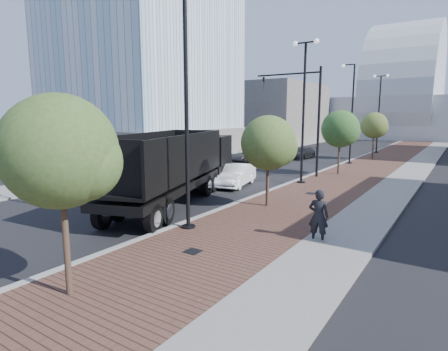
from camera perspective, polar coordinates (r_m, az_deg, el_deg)
The scene contains 23 objects.
sidewalk at distance 41.82m, azimuth 24.78°, elevation 2.25°, with size 7.00×140.00×0.12m, color #4C2D23.
concrete_strip at distance 41.50m, azimuth 28.46°, elevation 1.94°, with size 2.40×140.00×0.13m, color slate.
curb at distance 42.47m, azimuth 20.12°, elevation 2.65°, with size 0.30×140.00×0.14m, color gray.
west_sidewalk at distance 47.16m, azimuth 4.56°, elevation 3.79°, with size 4.00×140.00×0.12m, color slate.
dump_truck at distance 21.71m, azimuth -5.17°, elevation 1.29°, with size 6.96×13.85×3.71m.
white_sedan at distance 24.05m, azimuth 1.84°, elevation 0.05°, with size 1.50×4.30×1.42m, color white.
dark_car_mid at distance 35.35m, azimuth 3.96°, elevation 3.02°, with size 2.39×5.18×1.44m, color black.
dark_car_far at distance 40.10m, azimuth 12.00°, elevation 3.40°, with size 1.65×4.05×1.18m, color black.
pedestrian at distance 13.76m, azimuth 14.42°, elevation -6.12°, with size 0.72×0.47×1.97m, color black.
streetlight_1 at distance 14.41m, azimuth -6.16°, elevation 8.33°, with size 1.44×0.56×9.21m.
streetlight_2 at distance 24.82m, azimuth 12.21°, elevation 9.67°, with size 1.72×0.56×9.28m.
streetlight_3 at distance 36.29m, azimuth 19.01°, elevation 8.44°, with size 1.44×0.56×9.21m.
streetlight_4 at distance 47.98m, azimuth 22.84°, elevation 8.88°, with size 1.72×0.56×9.28m.
traffic_mast at distance 27.95m, azimuth 12.75°, elevation 9.92°, with size 5.09×0.20×8.00m.
tree_0 at distance 9.56m, azimuth -23.84°, elevation 3.34°, with size 2.76×2.76×5.10m.
tree_1 at distance 18.07m, azimuth 7.04°, elevation 5.00°, with size 2.68×2.68×4.59m.
tree_2 at distance 29.27m, azimuth 17.66°, elevation 6.88°, with size 2.82×2.82×4.98m.
tree_3 at distance 40.94m, azimuth 22.32°, elevation 7.18°, with size 2.65×2.65×4.88m.
tower_podium at distance 47.31m, azimuth -12.06°, elevation 5.38°, with size 19.00×19.00×3.00m, color #68625E.
convention_center at distance 86.91m, azimuth 26.09°, elevation 9.32°, with size 50.00×30.00×50.00m.
commercial_block_nw at distance 67.93m, azimuth 7.65°, elevation 9.59°, with size 14.00×20.00×10.00m, color #655E5B.
utility_cover_1 at distance 12.47m, azimuth -4.86°, elevation -11.61°, with size 0.50×0.50×0.02m, color black.
utility_cover_2 at distance 21.84m, azimuth 13.32°, elevation -2.69°, with size 0.50×0.50×0.02m, color black.
Camera 1 is at (9.66, -1.11, 4.58)m, focal length 29.51 mm.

